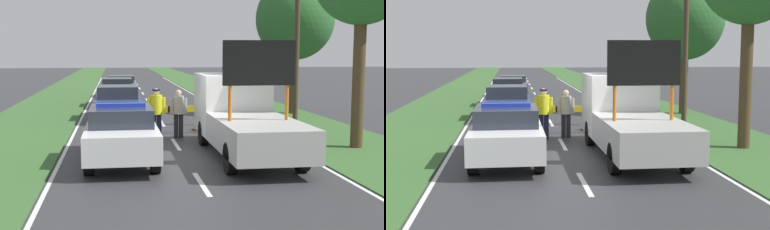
# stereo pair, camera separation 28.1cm
# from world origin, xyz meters

# --- Properties ---
(ground_plane) EXTENTS (160.00, 160.00, 0.00)m
(ground_plane) POSITION_xyz_m (0.00, 0.00, 0.00)
(ground_plane) COLOR #333335
(lane_markings) EXTENTS (6.86, 64.42, 0.01)m
(lane_markings) POSITION_xyz_m (0.00, 12.31, 0.00)
(lane_markings) COLOR silver
(lane_markings) RESTS_ON ground
(grass_verge_left) EXTENTS (3.85, 120.00, 0.03)m
(grass_verge_left) POSITION_xyz_m (-5.41, 20.00, 0.02)
(grass_verge_left) COLOR #38602D
(grass_verge_left) RESTS_ON ground
(grass_verge_right) EXTENTS (3.85, 120.00, 0.03)m
(grass_verge_right) POSITION_xyz_m (5.41, 20.00, 0.02)
(grass_verge_right) COLOR #38602D
(grass_verge_right) RESTS_ON ground
(police_car) EXTENTS (1.84, 4.76, 1.60)m
(police_car) POSITION_xyz_m (-1.74, -0.64, 0.78)
(police_car) COLOR white
(police_car) RESTS_ON ground
(work_truck) EXTENTS (2.03, 6.39, 3.23)m
(work_truck) POSITION_xyz_m (1.74, 0.16, 1.09)
(work_truck) COLOR white
(work_truck) RESTS_ON ground
(road_barrier) EXTENTS (3.58, 0.08, 1.01)m
(road_barrier) POSITION_xyz_m (-0.05, 3.94, 0.84)
(road_barrier) COLOR black
(road_barrier) RESTS_ON ground
(police_officer) EXTENTS (0.62, 0.39, 1.72)m
(police_officer) POSITION_xyz_m (-0.54, 2.86, 1.02)
(police_officer) COLOR #191E38
(police_officer) RESTS_ON ground
(pedestrian_civilian) EXTENTS (0.59, 0.38, 1.65)m
(pedestrian_civilian) POSITION_xyz_m (0.24, 3.13, 0.97)
(pedestrian_civilian) COLOR #232326
(pedestrian_civilian) RESTS_ON ground
(traffic_cone_near_police) EXTENTS (0.42, 0.42, 0.58)m
(traffic_cone_near_police) POSITION_xyz_m (1.18, 4.76, 0.28)
(traffic_cone_near_police) COLOR black
(traffic_cone_near_police) RESTS_ON ground
(traffic_cone_centre_front) EXTENTS (0.39, 0.39, 0.54)m
(traffic_cone_centre_front) POSITION_xyz_m (-1.05, 4.23, 0.27)
(traffic_cone_centre_front) COLOR black
(traffic_cone_centre_front) RESTS_ON ground
(queued_car_hatch_blue) EXTENTS (1.94, 4.43, 1.45)m
(queued_car_hatch_blue) POSITION_xyz_m (-1.79, 8.58, 0.76)
(queued_car_hatch_blue) COLOR navy
(queued_car_hatch_blue) RESTS_ON ground
(queued_car_sedan_black) EXTENTS (1.76, 4.21, 1.50)m
(queued_car_sedan_black) POSITION_xyz_m (-1.79, 14.17, 0.80)
(queued_car_sedan_black) COLOR black
(queued_car_sedan_black) RESTS_ON ground
(queued_car_suv_grey) EXTENTS (1.87, 4.21, 1.35)m
(queued_car_suv_grey) POSITION_xyz_m (-1.50, 20.38, 0.73)
(queued_car_suv_grey) COLOR slate
(queued_car_suv_grey) RESTS_ON ground
(roadside_tree_near_left) EXTENTS (3.63, 3.63, 6.35)m
(roadside_tree_near_left) POSITION_xyz_m (6.42, 9.33, 4.42)
(roadside_tree_near_left) COLOR #4C3823
(roadside_tree_near_left) RESTS_ON ground
(utility_pole) EXTENTS (1.20, 0.20, 6.53)m
(utility_pole) POSITION_xyz_m (5.00, 4.93, 3.38)
(utility_pole) COLOR #473828
(utility_pole) RESTS_ON ground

